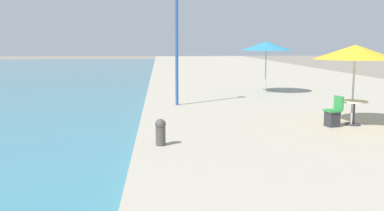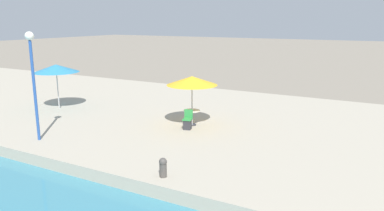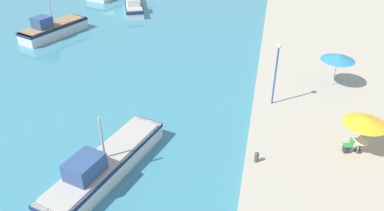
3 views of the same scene
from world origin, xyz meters
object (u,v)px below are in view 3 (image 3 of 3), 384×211
(fishing_boat_far, at_px, (133,5))
(fishing_boat_mid, at_px, (53,29))
(fishing_boat_near, at_px, (104,165))
(cafe_umbrella_pink, at_px, (366,121))
(cafe_umbrella_white, at_px, (338,57))
(cafe_table, at_px, (360,144))
(cafe_chair_left, at_px, (347,147))
(mooring_bollard, at_px, (257,157))
(lamppost, at_px, (277,64))

(fishing_boat_far, bearing_deg, fishing_boat_mid, -138.46)
(fishing_boat_near, relative_size, cafe_umbrella_pink, 3.75)
(fishing_boat_near, xyz_separation_m, cafe_umbrella_pink, (13.92, 4.51, 1.92))
(cafe_umbrella_white, relative_size, cafe_table, 3.18)
(fishing_boat_near, distance_m, cafe_chair_left, 14.01)
(mooring_bollard, bearing_deg, cafe_table, 20.31)
(cafe_table, relative_size, mooring_bollard, 1.22)
(fishing_boat_near, distance_m, lamppost, 13.05)
(fishing_boat_mid, xyz_separation_m, cafe_umbrella_pink, (28.00, -14.78, 1.85))
(cafe_umbrella_white, xyz_separation_m, mooring_bollard, (-5.23, -10.61, -1.97))
(fishing_boat_near, bearing_deg, fishing_boat_mid, 141.07)
(cafe_table, bearing_deg, mooring_bollard, -159.69)
(cafe_chair_left, distance_m, mooring_bollard, 5.51)
(lamppost, bearing_deg, fishing_boat_mid, 156.21)
(fishing_boat_mid, relative_size, cafe_umbrella_white, 3.04)
(fishing_boat_mid, xyz_separation_m, fishing_boat_far, (5.10, 10.53, -0.18))
(cafe_umbrella_pink, bearing_deg, cafe_umbrella_white, 93.58)
(cafe_chair_left, bearing_deg, mooring_bollard, 97.59)
(cafe_umbrella_pink, distance_m, cafe_table, 1.67)
(fishing_boat_mid, distance_m, cafe_umbrella_white, 28.24)
(cafe_table, height_order, cafe_chair_left, cafe_chair_left)
(cafe_umbrella_white, height_order, lamppost, lamppost)
(cafe_table, bearing_deg, cafe_umbrella_white, 94.14)
(fishing_boat_far, height_order, cafe_chair_left, fishing_boat_far)
(cafe_umbrella_pink, height_order, cafe_umbrella_white, cafe_umbrella_white)
(fishing_boat_mid, relative_size, lamppost, 1.70)
(fishing_boat_far, bearing_deg, cafe_table, -70.31)
(mooring_bollard, bearing_deg, fishing_boat_far, 122.02)
(cafe_table, height_order, mooring_bollard, cafe_table)
(fishing_boat_mid, height_order, cafe_chair_left, fishing_boat_mid)
(cafe_umbrella_pink, relative_size, cafe_chair_left, 2.66)
(fishing_boat_far, distance_m, cafe_chair_left, 33.80)
(fishing_boat_mid, height_order, mooring_bollard, fishing_boat_mid)
(fishing_boat_near, relative_size, fishing_boat_far, 1.06)
(mooring_bollard, xyz_separation_m, lamppost, (0.68, 6.77, 2.74))
(fishing_boat_near, height_order, cafe_chair_left, fishing_boat_near)
(fishing_boat_far, bearing_deg, fishing_boat_near, -95.86)
(cafe_umbrella_pink, distance_m, lamppost, 6.96)
(mooring_bollard, height_order, lamppost, lamppost)
(cafe_table, xyz_separation_m, lamppost, (-5.16, 4.61, 2.56))
(fishing_boat_far, height_order, lamppost, lamppost)
(fishing_boat_near, height_order, cafe_umbrella_white, fishing_boat_near)
(fishing_boat_near, relative_size, cafe_umbrella_white, 3.57)
(fishing_boat_near, bearing_deg, cafe_table, 33.01)
(cafe_umbrella_white, bearing_deg, fishing_boat_mid, 167.15)
(fishing_boat_far, relative_size, mooring_bollard, 13.14)
(fishing_boat_mid, bearing_deg, cafe_table, -7.05)
(fishing_boat_far, relative_size, cafe_umbrella_white, 3.38)
(cafe_umbrella_pink, distance_m, mooring_bollard, 6.40)
(fishing_boat_mid, height_order, fishing_boat_far, fishing_boat_mid)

